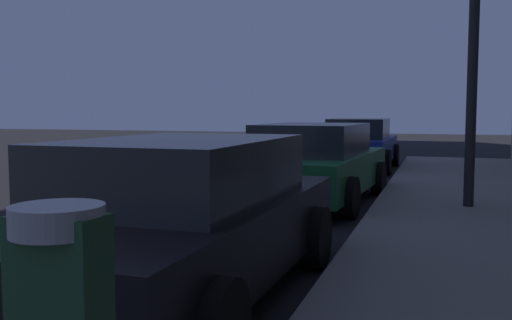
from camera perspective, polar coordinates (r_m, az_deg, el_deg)
name	(u,v)px	position (r m, az deg, el deg)	size (l,w,h in m)	color
car_black	(181,219)	(5.19, -7.42, -5.76)	(2.11, 4.42, 1.43)	black
car_green	(314,163)	(10.51, 5.70, -0.33)	(2.31, 4.53, 1.43)	#19592D
car_blue	(359,145)	(16.55, 10.15, 1.50)	(2.00, 4.13, 1.43)	navy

